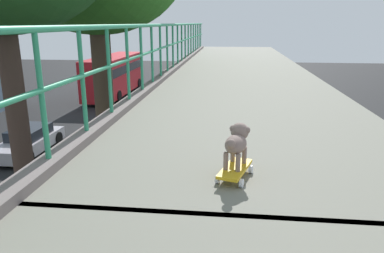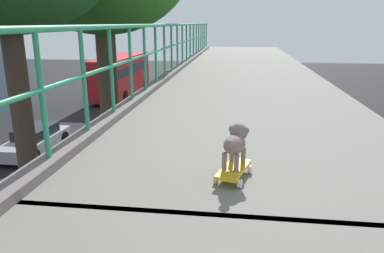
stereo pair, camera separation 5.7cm
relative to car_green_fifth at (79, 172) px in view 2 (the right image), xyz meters
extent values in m
cube|color=black|center=(6.05, -10.22, 4.37)|extent=(3.28, 0.06, 0.00)
cylinder|color=#2C9266|center=(4.43, -9.62, 4.95)|extent=(0.04, 0.04, 1.01)
cylinder|color=#2C9266|center=(4.43, -8.82, 4.95)|extent=(0.04, 0.04, 1.01)
cylinder|color=#2C9266|center=(4.43, -8.03, 4.95)|extent=(0.04, 0.04, 1.01)
cylinder|color=#2C9266|center=(4.43, -7.24, 4.95)|extent=(0.04, 0.04, 1.01)
cylinder|color=#2C9266|center=(4.43, -6.45, 4.95)|extent=(0.04, 0.04, 1.01)
cylinder|color=#2C9266|center=(4.43, -5.65, 4.95)|extent=(0.04, 0.04, 1.01)
cylinder|color=#2C9266|center=(4.43, -4.86, 4.95)|extent=(0.04, 0.04, 1.01)
cylinder|color=#2C9266|center=(4.43, -4.07, 4.95)|extent=(0.04, 0.04, 1.01)
cylinder|color=#2C9266|center=(4.43, -3.27, 4.95)|extent=(0.04, 0.04, 1.01)
cylinder|color=#2C9266|center=(4.43, -2.48, 4.95)|extent=(0.04, 0.04, 1.01)
cylinder|color=#2C9266|center=(4.43, -1.69, 4.95)|extent=(0.04, 0.04, 1.01)
cylinder|color=#2C9266|center=(4.43, -0.89, 4.95)|extent=(0.04, 0.04, 1.01)
cylinder|color=#2C9266|center=(4.43, -0.10, 4.95)|extent=(0.04, 0.04, 1.01)
cylinder|color=#2C9266|center=(4.43, 0.69, 4.95)|extent=(0.04, 0.04, 1.01)
cylinder|color=#2C9266|center=(4.43, 1.49, 4.95)|extent=(0.04, 0.04, 1.01)
cylinder|color=#2C9266|center=(4.43, 2.28, 4.95)|extent=(0.04, 0.04, 1.01)
cylinder|color=#2C9266|center=(4.43, 3.07, 4.95)|extent=(0.04, 0.04, 1.01)
cylinder|color=#2C9266|center=(4.43, 3.87, 4.95)|extent=(0.04, 0.04, 1.01)
cylinder|color=#2C9266|center=(4.43, 4.66, 4.95)|extent=(0.04, 0.04, 1.01)
cube|color=#236432|center=(0.00, 0.03, -0.11)|extent=(1.64, 4.30, 0.72)
cube|color=#1E232B|center=(0.00, -0.12, 0.50)|extent=(1.42, 1.90, 0.49)
cylinder|color=black|center=(0.78, 1.43, -0.33)|extent=(0.21, 0.66, 0.66)
cylinder|color=black|center=(-0.78, 1.43, -0.33)|extent=(0.21, 0.66, 0.66)
cylinder|color=black|center=(0.78, -1.37, -0.33)|extent=(0.21, 0.66, 0.66)
cylinder|color=black|center=(-0.78, -1.37, -0.33)|extent=(0.21, 0.66, 0.66)
cube|color=#B4AEB6|center=(-3.87, 3.59, -0.17)|extent=(1.67, 4.36, 0.59)
cube|color=#1E232B|center=(-3.87, 3.79, 0.37)|extent=(1.39, 2.18, 0.48)
cylinder|color=black|center=(-3.08, 2.15, -0.32)|extent=(0.20, 0.68, 0.68)
cylinder|color=black|center=(-4.67, 2.15, -0.32)|extent=(0.20, 0.68, 0.68)
cylinder|color=black|center=(-3.08, 5.03, -0.32)|extent=(0.20, 0.68, 0.68)
cylinder|color=black|center=(-4.67, 5.03, -0.32)|extent=(0.20, 0.68, 0.68)
cube|color=#B41A21|center=(-4.24, 18.49, 1.18)|extent=(2.36, 10.33, 3.12)
cube|color=black|center=(-4.24, 18.49, 1.73)|extent=(2.38, 9.51, 0.70)
cylinder|color=black|center=(-3.11, 22.11, -0.18)|extent=(0.28, 0.96, 0.96)
cylinder|color=black|center=(-5.37, 22.11, -0.18)|extent=(0.28, 0.96, 0.96)
cylinder|color=black|center=(-3.11, 15.65, -0.18)|extent=(0.28, 0.96, 0.96)
cylinder|color=black|center=(-5.37, 15.65, -0.18)|extent=(0.28, 0.96, 0.96)
cylinder|color=#4D3930|center=(1.82, -5.89, 2.80)|extent=(0.39, 0.39, 6.92)
cylinder|color=brown|center=(2.15, -2.04, 2.52)|extent=(0.56, 0.56, 6.36)
cube|color=gold|center=(5.92, -9.66, 4.44)|extent=(0.28, 0.46, 0.02)
cylinder|color=white|center=(6.05, -9.55, 4.40)|extent=(0.04, 0.07, 0.06)
cylinder|color=white|center=(5.87, -9.50, 4.40)|extent=(0.04, 0.07, 0.06)
cylinder|color=white|center=(5.97, -9.81, 4.40)|extent=(0.04, 0.07, 0.06)
cylinder|color=white|center=(5.79, -9.76, 4.40)|extent=(0.04, 0.07, 0.06)
cylinder|color=#816962|center=(5.99, -9.56, 4.52)|extent=(0.04, 0.04, 0.13)
cylinder|color=#816962|center=(5.90, -9.53, 4.52)|extent=(0.04, 0.04, 0.13)
cylinder|color=#816962|center=(5.94, -9.73, 4.52)|extent=(0.04, 0.04, 0.13)
cylinder|color=#816962|center=(5.85, -9.71, 4.52)|extent=(0.04, 0.04, 0.13)
ellipsoid|color=#816962|center=(5.92, -9.63, 4.63)|extent=(0.22, 0.27, 0.14)
sphere|color=#816962|center=(5.95, -9.53, 4.70)|extent=(0.14, 0.14, 0.14)
ellipsoid|color=#826A60|center=(5.97, -9.47, 4.69)|extent=(0.06, 0.07, 0.04)
sphere|color=#816962|center=(6.00, -9.55, 4.72)|extent=(0.06, 0.06, 0.06)
sphere|color=#816962|center=(5.90, -9.52, 4.72)|extent=(0.06, 0.06, 0.06)
sphere|color=#816962|center=(5.88, -9.75, 4.67)|extent=(0.07, 0.07, 0.07)
camera|label=1|loc=(5.87, -12.22, 5.50)|focal=34.01mm
camera|label=2|loc=(5.93, -12.21, 5.50)|focal=34.01mm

